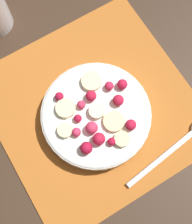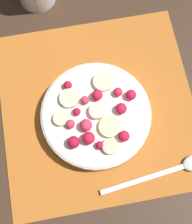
{
  "view_description": "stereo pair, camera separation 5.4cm",
  "coord_description": "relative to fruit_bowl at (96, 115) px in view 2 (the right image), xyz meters",
  "views": [
    {
      "loc": [
        -0.15,
        0.09,
        0.57
      ],
      "look_at": [
        -0.02,
        0.01,
        0.04
      ],
      "focal_mm": 50.0,
      "sensor_mm": 36.0,
      "label": 1
    },
    {
      "loc": [
        -0.17,
        0.03,
        0.57
      ],
      "look_at": [
        -0.02,
        0.01,
        0.04
      ],
      "focal_mm": 50.0,
      "sensor_mm": 36.0,
      "label": 2
    }
  ],
  "objects": [
    {
      "name": "ground_plane",
      "position": [
        0.02,
        -0.01,
        -0.03
      ],
      "size": [
        3.0,
        3.0,
        0.0
      ],
      "primitive_type": "plane",
      "color": "#382619"
    },
    {
      "name": "placemat",
      "position": [
        0.02,
        -0.01,
        -0.02
      ],
      "size": [
        0.36,
        0.36,
        0.01
      ],
      "color": "#B26023",
      "rests_on": "ground_plane"
    },
    {
      "name": "fruit_bowl",
      "position": [
        0.0,
        0.0,
        0.0
      ],
      "size": [
        0.2,
        0.2,
        0.05
      ],
      "color": "silver",
      "rests_on": "placemat"
    },
    {
      "name": "spoon",
      "position": [
        -0.12,
        -0.12,
        -0.02
      ],
      "size": [
        0.04,
        0.2,
        0.01
      ],
      "rotation": [
        0.0,
        0.0,
        4.83
      ],
      "color": "silver",
      "rests_on": "placemat"
    }
  ]
}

